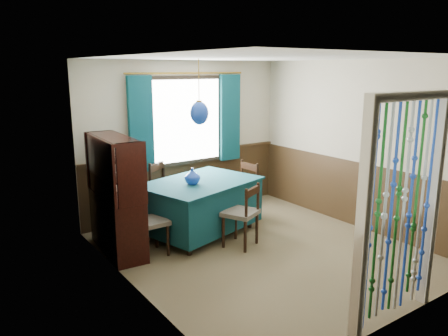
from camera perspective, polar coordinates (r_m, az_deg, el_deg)
floor at (r=5.94m, az=5.07°, el=-10.72°), size 4.00×4.00×0.00m
ceiling at (r=5.44m, az=5.61°, el=14.17°), size 4.00×4.00×0.00m
wall_back at (r=7.17m, az=-5.06°, el=3.84°), size 3.60×0.00×3.60m
wall_front at (r=4.28m, az=22.91°, el=-3.36°), size 3.60×0.00×3.60m
wall_left at (r=4.63m, az=-11.96°, el=-1.43°), size 0.00×4.00×4.00m
wall_right at (r=6.84m, az=16.93°, el=2.89°), size 0.00×4.00×4.00m
wainscot_back at (r=7.32m, az=-4.88°, el=-1.99°), size 3.60×0.00×3.60m
wainscot_front at (r=4.54m, az=21.90°, el=-12.45°), size 3.60×0.00×3.60m
wainscot_left at (r=4.87m, az=-11.38°, el=-9.99°), size 0.00×4.00×4.00m
wainscot_right at (r=6.99m, az=16.46°, el=-3.18°), size 0.00×4.00×4.00m
window at (r=7.09m, az=-4.90°, el=6.18°), size 1.32×0.12×1.42m
doorway at (r=4.37m, az=22.01°, el=-5.71°), size 1.16×0.12×2.18m
dining_table at (r=6.36m, az=-3.11°, el=-4.66°), size 1.88×1.53×0.79m
chair_near at (r=5.91m, az=2.41°, el=-5.96°), size 0.56×0.56×0.87m
chair_far at (r=6.84m, az=-7.44°, el=-2.96°), size 0.66×0.65×0.98m
chair_left at (r=5.72m, az=-9.82°, el=-7.02°), size 0.39×0.41×0.83m
chair_right at (r=6.99m, az=2.34°, el=-2.77°), size 0.45×0.47×0.92m
sideboard at (r=5.89m, az=-13.91°, el=-5.56°), size 0.48×1.20×1.54m
pendant_lamp at (r=6.10m, az=-3.26°, el=7.20°), size 0.26×0.26×0.89m
vase_table at (r=6.10m, az=-4.16°, el=-1.16°), size 0.21×0.21×0.21m
bowl_shelf at (r=5.61m, az=-12.98°, el=-0.79°), size 0.23×0.23×0.05m
vase_sideboard at (r=5.99m, az=-14.19°, el=-2.03°), size 0.23×0.23×0.20m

